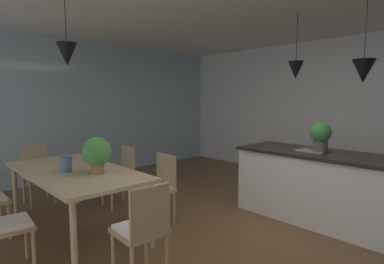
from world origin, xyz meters
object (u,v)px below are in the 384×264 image
(chair_far_right, at_px, (158,186))
(chair_far_left, at_px, (120,174))
(chair_kitchen_end, at_px, (142,228))
(kitchen_island, at_px, (322,186))
(potted_plant_on_table, at_px, (97,153))
(potted_plant_on_island, at_px, (321,135))
(dining_table, at_px, (75,175))
(vase_on_dining_table, at_px, (66,164))
(chair_window_end, at_px, (38,172))
(chair_near_right, at_px, (1,224))

(chair_far_right, height_order, chair_far_left, same)
(chair_kitchen_end, xyz_separation_m, chair_far_right, (-0.94, 0.87, 0.00))
(chair_far_left, height_order, kitchen_island, kitchen_island)
(kitchen_island, relative_size, potted_plant_on_table, 5.26)
(chair_far_right, relative_size, kitchen_island, 0.40)
(potted_plant_on_island, height_order, potted_plant_on_table, potted_plant_on_island)
(dining_table, distance_m, vase_on_dining_table, 0.20)
(dining_table, xyz_separation_m, potted_plant_on_table, (0.37, 0.10, 0.30))
(chair_window_end, relative_size, potted_plant_on_island, 2.25)
(chair_window_end, xyz_separation_m, potted_plant_on_table, (1.77, 0.11, 0.51))
(chair_near_right, bearing_deg, chair_kitchen_end, 42.57)
(chair_far_left, bearing_deg, chair_window_end, -137.33)
(chair_window_end, xyz_separation_m, kitchen_island, (3.27, 2.44, -0.01))
(chair_near_right, bearing_deg, chair_far_right, 89.83)
(chair_far_right, relative_size, potted_plant_on_table, 2.13)
(chair_window_end, bearing_deg, vase_on_dining_table, -4.75)
(potted_plant_on_island, xyz_separation_m, vase_on_dining_table, (-1.76, -2.56, -0.28))
(potted_plant_on_island, bearing_deg, dining_table, -126.73)
(chair_window_end, xyz_separation_m, vase_on_dining_table, (1.46, -0.12, 0.36))
(dining_table, height_order, chair_near_right, chair_near_right)
(chair_near_right, distance_m, chair_far_right, 1.74)
(dining_table, height_order, kitchen_island, kitchen_island)
(potted_plant_on_island, bearing_deg, chair_kitchen_end, -99.65)
(potted_plant_on_island, bearing_deg, potted_plant_on_table, -121.85)
(kitchen_island, xyz_separation_m, potted_plant_on_table, (-1.49, -2.33, 0.53))
(potted_plant_on_table, bearing_deg, chair_far_left, 137.39)
(dining_table, bearing_deg, chair_window_end, -179.97)
(chair_far_right, distance_m, vase_on_dining_table, 1.13)
(dining_table, xyz_separation_m, chair_far_right, (0.47, 0.87, -0.22))
(chair_near_right, xyz_separation_m, potted_plant_on_island, (1.36, 3.31, 0.64))
(chair_far_left, xyz_separation_m, vase_on_dining_table, (0.52, -0.99, 0.36))
(chair_near_right, height_order, vase_on_dining_table, vase_on_dining_table)
(dining_table, xyz_separation_m, chair_kitchen_end, (1.40, -0.00, -0.22))
(vase_on_dining_table, bearing_deg, potted_plant_on_table, 35.83)
(chair_window_end, bearing_deg, dining_table, 0.03)
(chair_far_right, relative_size, chair_far_left, 1.00)
(chair_kitchen_end, height_order, potted_plant_on_island, potted_plant_on_island)
(chair_far_right, distance_m, potted_plant_on_island, 2.17)
(kitchen_island, bearing_deg, potted_plant_on_island, 180.00)
(dining_table, bearing_deg, chair_far_right, 61.79)
(chair_far_left, xyz_separation_m, kitchen_island, (2.32, 1.57, -0.01))
(dining_table, relative_size, chair_window_end, 2.38)
(chair_window_end, relative_size, kitchen_island, 0.40)
(potted_plant_on_table, bearing_deg, chair_window_end, -176.59)
(potted_plant_on_table, bearing_deg, kitchen_island, 57.38)
(dining_table, distance_m, kitchen_island, 3.08)
(kitchen_island, bearing_deg, chair_far_left, -145.96)
(potted_plant_on_island, relative_size, vase_on_dining_table, 2.21)
(chair_kitchen_end, distance_m, potted_plant_on_island, 2.56)
(kitchen_island, bearing_deg, chair_far_right, -131.66)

